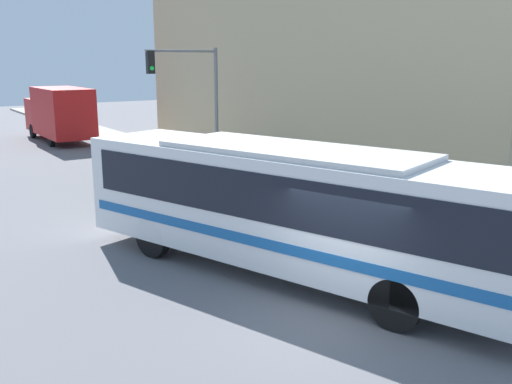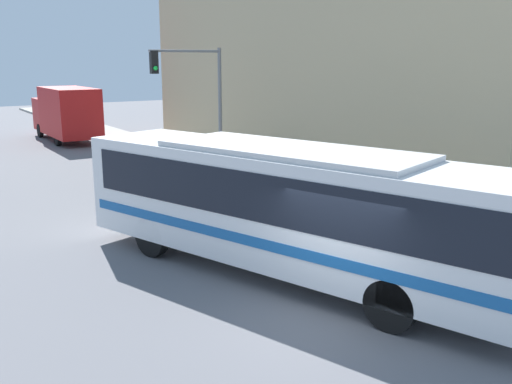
% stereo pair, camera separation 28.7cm
% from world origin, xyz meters
% --- Properties ---
extents(ground_plane, '(120.00, 120.00, 0.00)m').
position_xyz_m(ground_plane, '(0.00, 0.00, 0.00)').
color(ground_plane, slate).
extents(sidewalk, '(2.46, 70.00, 0.17)m').
position_xyz_m(sidewalk, '(5.73, 20.00, 0.09)').
color(sidewalk, gray).
rests_on(sidewalk, ground_plane).
extents(building_facade, '(6.00, 22.97, 12.30)m').
position_xyz_m(building_facade, '(9.96, 12.48, 6.15)').
color(building_facade, tan).
rests_on(building_facade, ground_plane).
extents(city_bus, '(6.09, 11.82, 3.11)m').
position_xyz_m(city_bus, '(0.69, 2.45, 1.81)').
color(city_bus, white).
rests_on(city_bus, ground_plane).
extents(delivery_truck, '(2.48, 7.79, 3.37)m').
position_xyz_m(delivery_truck, '(2.48, 28.80, 1.81)').
color(delivery_truck, '#B21919').
rests_on(delivery_truck, ground_plane).
extents(fire_hydrant, '(0.28, 0.37, 0.75)m').
position_xyz_m(fire_hydrant, '(5.10, 3.61, 0.54)').
color(fire_hydrant, gold).
rests_on(fire_hydrant, sidewalk).
extents(traffic_light_pole, '(3.28, 0.35, 5.38)m').
position_xyz_m(traffic_light_pole, '(4.14, 13.87, 3.86)').
color(traffic_light_pole, slate).
rests_on(traffic_light_pole, sidewalk).
extents(parking_meter, '(0.14, 0.14, 1.39)m').
position_xyz_m(parking_meter, '(5.10, 9.68, 1.11)').
color(parking_meter, slate).
rests_on(parking_meter, sidewalk).
extents(pedestrian_near_corner, '(0.34, 0.34, 1.78)m').
position_xyz_m(pedestrian_near_corner, '(5.59, 11.10, 1.08)').
color(pedestrian_near_corner, '#23283D').
rests_on(pedestrian_near_corner, sidewalk).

